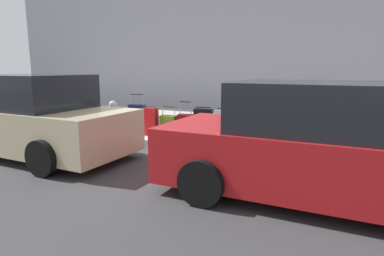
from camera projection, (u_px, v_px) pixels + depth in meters
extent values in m
plane|color=#333335|center=(152.00, 147.00, 7.58)|extent=(40.00, 40.00, 0.00)
cube|color=#ADA89E|center=(196.00, 127.00, 9.79)|extent=(18.00, 5.00, 0.14)
cube|color=red|center=(295.00, 137.00, 6.79)|extent=(0.50, 0.28, 0.50)
cube|color=black|center=(295.00, 137.00, 6.79)|extent=(0.49, 0.08, 0.51)
cylinder|color=gray|center=(306.00, 121.00, 6.62)|extent=(0.02, 0.02, 0.21)
cylinder|color=gray|center=(285.00, 119.00, 6.82)|extent=(0.02, 0.02, 0.21)
cylinder|color=black|center=(296.00, 115.00, 6.70)|extent=(0.42, 0.06, 0.02)
cylinder|color=black|center=(305.00, 149.00, 6.72)|extent=(0.05, 0.02, 0.04)
cylinder|color=black|center=(284.00, 146.00, 6.93)|extent=(0.05, 0.02, 0.04)
cube|color=navy|center=(267.00, 132.00, 7.01)|extent=(0.50, 0.24, 0.61)
cube|color=black|center=(267.00, 132.00, 7.01)|extent=(0.50, 0.06, 0.62)
cylinder|color=gray|center=(278.00, 115.00, 6.86)|extent=(0.02, 0.02, 0.18)
cylinder|color=gray|center=(258.00, 114.00, 7.02)|extent=(0.02, 0.02, 0.18)
cylinder|color=black|center=(268.00, 110.00, 6.92)|extent=(0.43, 0.04, 0.02)
cylinder|color=black|center=(277.00, 146.00, 6.98)|extent=(0.04, 0.02, 0.04)
cylinder|color=black|center=(257.00, 144.00, 7.14)|extent=(0.04, 0.02, 0.04)
cube|color=#0F606B|center=(244.00, 127.00, 7.20)|extent=(0.38, 0.27, 0.76)
cube|color=black|center=(244.00, 127.00, 7.20)|extent=(0.37, 0.07, 0.78)
cylinder|color=gray|center=(252.00, 105.00, 7.05)|extent=(0.02, 0.02, 0.26)
cylinder|color=gray|center=(238.00, 104.00, 7.16)|extent=(0.02, 0.02, 0.26)
cylinder|color=black|center=(245.00, 98.00, 7.08)|extent=(0.31, 0.05, 0.02)
cylinder|color=black|center=(251.00, 143.00, 7.21)|extent=(0.05, 0.02, 0.04)
cylinder|color=black|center=(237.00, 142.00, 7.32)|extent=(0.05, 0.02, 0.04)
cube|color=#9EA0A8|center=(224.00, 126.00, 7.37)|extent=(0.42, 0.21, 0.74)
cube|color=black|center=(224.00, 126.00, 7.37)|extent=(0.41, 0.06, 0.75)
cylinder|color=gray|center=(231.00, 110.00, 7.21)|extent=(0.02, 0.02, 0.04)
cylinder|color=gray|center=(217.00, 109.00, 7.38)|extent=(0.02, 0.02, 0.04)
cylinder|color=black|center=(224.00, 109.00, 7.29)|extent=(0.34, 0.05, 0.02)
cylinder|color=black|center=(231.00, 142.00, 7.35)|extent=(0.05, 0.02, 0.04)
cylinder|color=black|center=(217.00, 140.00, 7.51)|extent=(0.05, 0.02, 0.04)
cube|color=black|center=(203.00, 125.00, 7.56)|extent=(0.44, 0.22, 0.74)
cube|color=black|center=(203.00, 125.00, 7.56)|extent=(0.44, 0.06, 0.76)
cylinder|color=gray|center=(211.00, 109.00, 7.42)|extent=(0.02, 0.02, 0.04)
cylinder|color=gray|center=(196.00, 108.00, 7.55)|extent=(0.02, 0.02, 0.04)
cylinder|color=black|center=(203.00, 107.00, 7.48)|extent=(0.37, 0.05, 0.02)
cylinder|color=black|center=(211.00, 140.00, 7.56)|extent=(0.05, 0.02, 0.04)
cylinder|color=black|center=(196.00, 139.00, 7.69)|extent=(0.05, 0.02, 0.04)
cube|color=maroon|center=(185.00, 126.00, 7.80)|extent=(0.38, 0.28, 0.59)
cube|color=black|center=(185.00, 126.00, 7.80)|extent=(0.36, 0.08, 0.60)
cylinder|color=gray|center=(191.00, 108.00, 7.67)|extent=(0.02, 0.02, 0.30)
cylinder|color=gray|center=(180.00, 108.00, 7.77)|extent=(0.02, 0.02, 0.30)
cylinder|color=black|center=(185.00, 102.00, 7.69)|extent=(0.29, 0.05, 0.02)
cylinder|color=black|center=(191.00, 138.00, 7.80)|extent=(0.05, 0.02, 0.04)
cylinder|color=black|center=(180.00, 137.00, 7.90)|extent=(0.05, 0.02, 0.04)
cube|color=#59601E|center=(169.00, 126.00, 8.02)|extent=(0.42, 0.26, 0.52)
cube|color=black|center=(169.00, 126.00, 8.02)|extent=(0.42, 0.06, 0.53)
cylinder|color=gray|center=(175.00, 112.00, 7.87)|extent=(0.02, 0.02, 0.22)
cylinder|color=gray|center=(163.00, 111.00, 8.03)|extent=(0.02, 0.02, 0.22)
cylinder|color=black|center=(169.00, 107.00, 7.93)|extent=(0.35, 0.04, 0.02)
cylinder|color=black|center=(175.00, 136.00, 7.98)|extent=(0.04, 0.02, 0.04)
cylinder|color=black|center=(163.00, 135.00, 8.14)|extent=(0.04, 0.02, 0.04)
cube|color=red|center=(150.00, 122.00, 8.12)|extent=(0.38, 0.23, 0.69)
cube|color=black|center=(150.00, 122.00, 8.12)|extent=(0.38, 0.06, 0.71)
cylinder|color=gray|center=(155.00, 108.00, 7.98)|extent=(0.02, 0.02, 0.04)
cylinder|color=gray|center=(145.00, 107.00, 8.13)|extent=(0.02, 0.02, 0.04)
cylinder|color=black|center=(150.00, 107.00, 8.05)|extent=(0.31, 0.04, 0.02)
cylinder|color=black|center=(156.00, 135.00, 8.11)|extent=(0.05, 0.02, 0.04)
cylinder|color=black|center=(146.00, 134.00, 8.25)|extent=(0.05, 0.02, 0.04)
cube|color=navy|center=(137.00, 119.00, 8.46)|extent=(0.47, 0.22, 0.74)
cube|color=black|center=(137.00, 119.00, 8.46)|extent=(0.46, 0.07, 0.75)
cylinder|color=gray|center=(144.00, 100.00, 8.31)|extent=(0.02, 0.02, 0.27)
cylinder|color=gray|center=(130.00, 99.00, 8.44)|extent=(0.02, 0.02, 0.27)
cylinder|color=black|center=(137.00, 94.00, 8.35)|extent=(0.39, 0.06, 0.02)
cylinder|color=black|center=(145.00, 132.00, 8.46)|extent=(0.05, 0.02, 0.04)
cylinder|color=black|center=(131.00, 131.00, 8.59)|extent=(0.05, 0.02, 0.04)
cylinder|color=#99999E|center=(114.00, 119.00, 8.70)|extent=(0.20, 0.20, 0.67)
sphere|color=#99999E|center=(113.00, 105.00, 8.63)|extent=(0.21, 0.21, 0.21)
cylinder|color=#99999E|center=(109.00, 117.00, 8.75)|extent=(0.09, 0.10, 0.09)
cylinder|color=#99999E|center=(118.00, 118.00, 8.63)|extent=(0.09, 0.10, 0.09)
cylinder|color=#333338|center=(89.00, 116.00, 8.84)|extent=(0.12, 0.12, 0.76)
cylinder|color=slate|center=(373.00, 128.00, 6.35)|extent=(0.05, 0.05, 1.05)
cube|color=#1E2328|center=(376.00, 95.00, 6.23)|extent=(0.12, 0.09, 0.22)
cube|color=#AD1619|center=(320.00, 159.00, 4.47)|extent=(4.48, 1.89, 0.81)
cube|color=black|center=(324.00, 107.00, 4.33)|extent=(2.34, 1.71, 0.66)
cylinder|color=black|center=(202.00, 183.00, 4.29)|extent=(0.64, 0.23, 0.64)
cylinder|color=black|center=(242.00, 151.00, 5.92)|extent=(0.64, 0.23, 0.64)
cube|color=tan|center=(33.00, 127.00, 6.81)|extent=(4.52, 1.89, 0.83)
cube|color=black|center=(29.00, 91.00, 6.67)|extent=(2.37, 1.69, 0.68)
cylinder|color=black|center=(28.00, 128.00, 8.26)|extent=(0.65, 0.24, 0.64)
cylinder|color=black|center=(43.00, 158.00, 5.47)|extent=(0.65, 0.24, 0.64)
cylinder|color=black|center=(113.00, 138.00, 7.04)|extent=(0.65, 0.24, 0.64)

